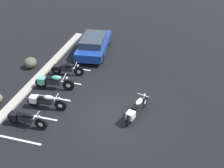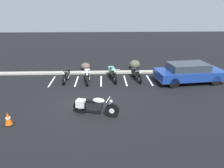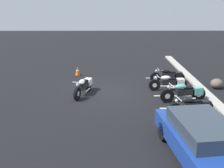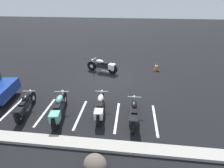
# 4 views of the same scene
# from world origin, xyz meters

# --- Properties ---
(ground) EXTENTS (60.00, 60.00, 0.00)m
(ground) POSITION_xyz_m (0.00, 0.00, 0.00)
(ground) COLOR black
(motorcycle_white_featured) EXTENTS (2.15, 0.90, 0.87)m
(motorcycle_white_featured) POSITION_xyz_m (0.29, -0.99, 0.46)
(motorcycle_white_featured) COLOR black
(motorcycle_white_featured) RESTS_ON ground
(parked_bike_0) EXTENTS (0.58, 2.06, 0.81)m
(parked_bike_0) POSITION_xyz_m (-1.74, 3.91, 0.43)
(parked_bike_0) COLOR black
(parked_bike_0) RESTS_ON ground
(parked_bike_1) EXTENTS (0.59, 2.11, 0.83)m
(parked_bike_1) POSITION_xyz_m (-0.30, 3.64, 0.44)
(parked_bike_1) COLOR black
(parked_bike_1) RESTS_ON ground
(parked_bike_2) EXTENTS (0.72, 2.27, 0.90)m
(parked_bike_2) POSITION_xyz_m (1.39, 4.02, 0.48)
(parked_bike_2) COLOR black
(parked_bike_2) RESTS_ON ground
(parked_bike_3) EXTENTS (0.66, 2.03, 0.80)m
(parked_bike_3) POSITION_xyz_m (2.98, 3.91, 0.43)
(parked_bike_3) COLOR black
(parked_bike_3) RESTS_ON ground
(car_blue) EXTENTS (4.48, 2.30, 1.29)m
(car_blue) POSITION_xyz_m (6.29, 3.20, 0.68)
(car_blue) COLOR black
(car_blue) RESTS_ON ground
(concrete_curb) EXTENTS (18.00, 0.50, 0.12)m
(concrete_curb) POSITION_xyz_m (0.00, 5.41, 0.06)
(concrete_curb) COLOR #A8A399
(concrete_curb) RESTS_ON ground
(landscape_rock_1) EXTENTS (0.98, 0.96, 0.55)m
(landscape_rock_1) POSITION_xyz_m (-0.62, 6.35, 0.27)
(landscape_rock_1) COLOR brown
(landscape_rock_1) RESTS_ON ground
(traffic_cone) EXTENTS (0.40, 0.40, 0.59)m
(traffic_cone) POSITION_xyz_m (-3.28, -1.75, 0.28)
(traffic_cone) COLOR black
(traffic_cone) RESTS_ON ground
(stall_line_0) EXTENTS (0.10, 2.10, 0.00)m
(stall_line_0) POSITION_xyz_m (-2.67, 3.70, 0.00)
(stall_line_0) COLOR white
(stall_line_0) RESTS_ON ground
(stall_line_1) EXTENTS (0.10, 2.10, 0.00)m
(stall_line_1) POSITION_xyz_m (-1.03, 3.70, 0.00)
(stall_line_1) COLOR white
(stall_line_1) RESTS_ON ground
(stall_line_2) EXTENTS (0.10, 2.10, 0.00)m
(stall_line_2) POSITION_xyz_m (0.60, 3.70, 0.00)
(stall_line_2) COLOR white
(stall_line_2) RESTS_ON ground
(stall_line_3) EXTENTS (0.10, 2.10, 0.00)m
(stall_line_3) POSITION_xyz_m (2.23, 3.70, 0.00)
(stall_line_3) COLOR white
(stall_line_3) RESTS_ON ground
(stall_line_4) EXTENTS (0.10, 2.10, 0.00)m
(stall_line_4) POSITION_xyz_m (3.86, 3.70, 0.00)
(stall_line_4) COLOR white
(stall_line_4) RESTS_ON ground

